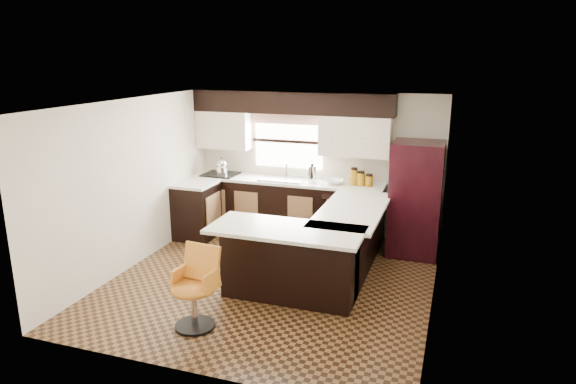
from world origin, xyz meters
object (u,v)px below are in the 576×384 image
(peninsula_long, at_px, (348,242))
(bar_chair, at_px, (193,289))
(refrigerator, at_px, (416,199))
(peninsula_return, at_px, (290,263))

(peninsula_long, relative_size, bar_chair, 2.11)
(peninsula_long, relative_size, refrigerator, 1.12)
(peninsula_return, bearing_deg, bar_chair, -126.02)
(peninsula_long, bearing_deg, bar_chair, -122.50)
(peninsula_return, height_order, bar_chair, bar_chair)
(peninsula_long, distance_m, bar_chair, 2.42)
(refrigerator, xyz_separation_m, bar_chair, (-2.11, -3.07, -0.41))
(peninsula_long, xyz_separation_m, bar_chair, (-1.30, -2.04, 0.01))
(bar_chair, bearing_deg, peninsula_return, 60.14)
(refrigerator, height_order, bar_chair, refrigerator)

